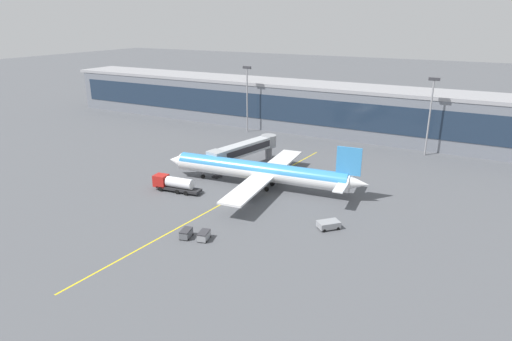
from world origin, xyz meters
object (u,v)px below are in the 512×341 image
object	(u,v)px
fuel_tanker	(174,183)
pushback_tug	(329,224)
baggage_cart_0	(186,233)
baggage_cart_1	(204,236)
main_airliner	(261,171)

from	to	relation	value
fuel_tanker	pushback_tug	size ratio (longest dim) A/B	2.53
pushback_tug	baggage_cart_0	size ratio (longest dim) A/B	1.47
baggage_cart_1	fuel_tanker	bearing A→B (deg)	140.33
baggage_cart_0	fuel_tanker	bearing A→B (deg)	133.59
fuel_tanker	pushback_tug	xyz separation A→B (m)	(35.30, -1.19, -0.90)
main_airliner	baggage_cart_0	distance (m)	27.01
main_airliner	fuel_tanker	bearing A→B (deg)	-144.50
baggage_cart_0	baggage_cart_1	xyz separation A→B (m)	(3.10, 0.79, 0.00)
main_airliner	baggage_cart_1	distance (m)	26.41
baggage_cart_0	main_airliner	bearing A→B (deg)	89.89
main_airliner	pushback_tug	world-z (taller)	main_airliner
fuel_tanker	pushback_tug	bearing A→B (deg)	-1.93
fuel_tanker	pushback_tug	distance (m)	35.33
fuel_tanker	baggage_cart_1	xyz separation A→B (m)	(18.31, -15.18, -0.96)
main_airliner	pushback_tug	size ratio (longest dim) A/B	10.71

